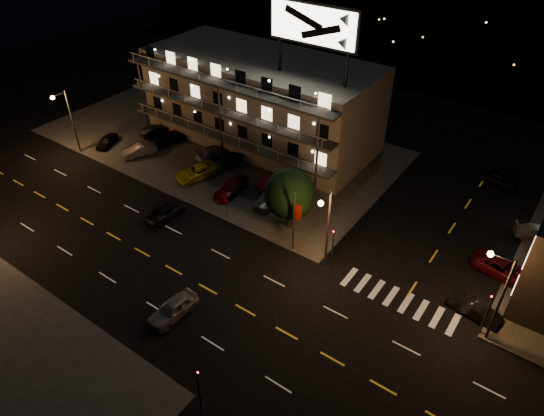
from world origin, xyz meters
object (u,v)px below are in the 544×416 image
Objects in this scene: side_car_0 at (476,309)px; road_car_west at (166,211)px; lot_car_7 at (215,152)px; lot_car_4 at (268,198)px; lot_car_2 at (197,172)px; road_car_east at (173,309)px; tree at (289,195)px.

road_car_west is (-29.27, -4.86, -0.05)m from side_car_0.
lot_car_7 is 1.18× the size of side_car_0.
lot_car_4 is 1.03× the size of side_car_0.
lot_car_7 is at bearing 121.64° from lot_car_2.
lot_car_2 is 20.03m from road_car_east.
lot_car_7 is 24.50m from road_car_east.
road_car_east is at bearing -84.69° from lot_car_4.
tree is 13.74m from lot_car_2.
lot_car_4 is 22.15m from side_car_0.
road_car_east is (13.36, -20.53, -0.10)m from lot_car_7.
lot_car_4 is 0.88× the size of lot_car_7.
lot_car_4 is 11.54m from lot_car_7.
lot_car_7 is at bearing 88.53° from side_car_0.
lot_car_2 is at bearing 96.17° from side_car_0.
tree is at bearing 9.45° from lot_car_2.
tree reaches higher than lot_car_7.
lot_car_7 reaches higher than lot_car_2.
side_car_0 is at bearing -168.96° from road_car_west.
tree is 1.39× the size of road_car_west.
lot_car_4 is at bearing 93.33° from side_car_0.
tree is 12.80m from road_car_west.
road_car_east is at bearing 135.53° from side_car_0.
road_car_west is (-11.08, -5.52, -3.26)m from tree.
lot_car_2 is at bearing -70.75° from road_car_west.
tree is 1.53× the size of side_car_0.
lot_car_2 is 1.02× the size of lot_car_7.
road_car_west is at bearing -137.86° from lot_car_4.
road_car_east is (2.58, -16.43, -0.12)m from lot_car_4.
lot_car_7 is at bearing 126.30° from road_car_east.
lot_car_4 is at bearing 173.65° from lot_car_7.
side_car_0 is 0.93× the size of road_car_east.
lot_car_7 is (-1.29, 4.55, 0.02)m from lot_car_2.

